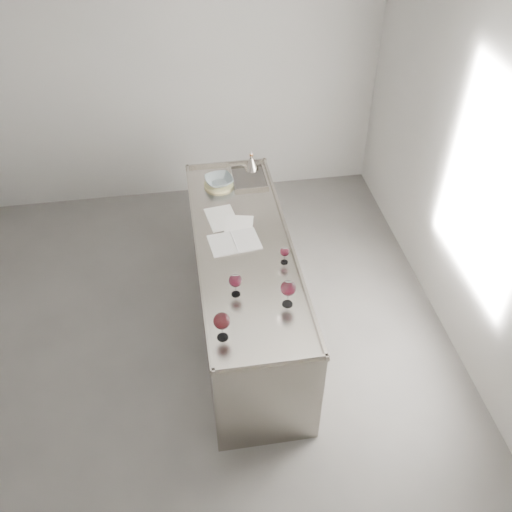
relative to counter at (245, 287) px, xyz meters
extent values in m
cube|color=#53504D|center=(-0.50, -0.30, -0.48)|extent=(4.50, 5.00, 0.02)
cube|color=silver|center=(-0.50, -0.30, 2.34)|extent=(4.50, 5.00, 0.02)
cube|color=#A7A5A2|center=(-0.50, 2.21, 0.93)|extent=(4.50, 0.02, 2.80)
cube|color=#A7A5A2|center=(1.76, -0.30, 0.93)|extent=(0.02, 5.00, 2.80)
cube|color=gray|center=(0.00, 0.00, -0.01)|extent=(0.75, 2.40, 0.92)
cube|color=gray|center=(0.00, 0.00, 0.46)|extent=(0.77, 2.42, 0.02)
cube|color=gray|center=(0.00, -1.19, 0.48)|extent=(0.77, 0.02, 0.03)
cube|color=gray|center=(0.00, 1.19, 0.48)|extent=(0.77, 0.02, 0.03)
cube|color=gray|center=(-0.37, 0.00, 0.48)|extent=(0.02, 2.42, 0.03)
cube|color=gray|center=(0.36, 0.00, 0.48)|extent=(0.02, 2.42, 0.03)
cube|color=#595654|center=(0.17, 0.92, 0.46)|extent=(0.30, 0.38, 0.01)
cylinder|color=white|center=(-0.28, -0.92, 0.47)|extent=(0.08, 0.08, 0.00)
cylinder|color=white|center=(-0.28, -0.92, 0.53)|extent=(0.01, 0.01, 0.11)
ellipsoid|color=white|center=(-0.28, -0.92, 0.63)|extent=(0.11, 0.11, 0.12)
cylinder|color=#3A070C|center=(-0.28, -0.92, 0.60)|extent=(0.08, 0.08, 0.03)
cylinder|color=white|center=(-0.14, -0.53, 0.47)|extent=(0.07, 0.07, 0.00)
cylinder|color=white|center=(-0.14, -0.53, 0.52)|extent=(0.01, 0.01, 0.09)
ellipsoid|color=white|center=(-0.14, -0.53, 0.60)|extent=(0.09, 0.09, 0.10)
cylinder|color=#390713|center=(-0.14, -0.53, 0.58)|extent=(0.07, 0.07, 0.02)
cylinder|color=white|center=(0.21, -0.69, 0.47)|extent=(0.08, 0.08, 0.00)
cylinder|color=white|center=(0.21, -0.69, 0.52)|extent=(0.01, 0.01, 0.10)
ellipsoid|color=white|center=(0.21, -0.69, 0.63)|extent=(0.11, 0.11, 0.11)
cylinder|color=#380711|center=(0.21, -0.69, 0.60)|extent=(0.08, 0.08, 0.02)
cylinder|color=white|center=(0.27, -0.25, 0.47)|extent=(0.06, 0.06, 0.00)
cylinder|color=white|center=(0.27, -0.25, 0.51)|extent=(0.01, 0.01, 0.07)
ellipsoid|color=white|center=(0.27, -0.25, 0.58)|extent=(0.07, 0.07, 0.08)
cylinder|color=#3B0812|center=(0.27, -0.25, 0.56)|extent=(0.05, 0.05, 0.02)
cube|color=white|center=(-0.17, 0.03, 0.47)|extent=(0.22, 0.30, 0.01)
cube|color=white|center=(0.03, 0.05, 0.47)|extent=(0.22, 0.30, 0.01)
cylinder|color=white|center=(-0.07, 0.04, 0.48)|extent=(0.04, 0.27, 0.01)
cube|color=white|center=(-0.13, 0.37, 0.47)|extent=(0.28, 0.37, 0.00)
cube|color=white|center=(-0.01, 0.23, 0.47)|extent=(0.29, 0.36, 0.00)
cylinder|color=#CDC484|center=(-0.10, 0.86, 0.48)|extent=(0.29, 0.29, 0.02)
imported|color=gray|center=(-0.10, 0.86, 0.52)|extent=(0.29, 0.29, 0.06)
cone|color=gray|center=(0.22, 1.08, 0.53)|extent=(0.14, 0.14, 0.12)
cylinder|color=gray|center=(0.22, 1.08, 0.60)|extent=(0.03, 0.03, 0.03)
cylinder|color=#A3632D|center=(0.22, 1.08, 0.62)|extent=(0.03, 0.03, 0.01)
cone|color=gray|center=(0.22, 1.08, 0.65)|extent=(0.02, 0.02, 0.04)
camera|label=1|loc=(-0.45, -3.41, 3.38)|focal=40.00mm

